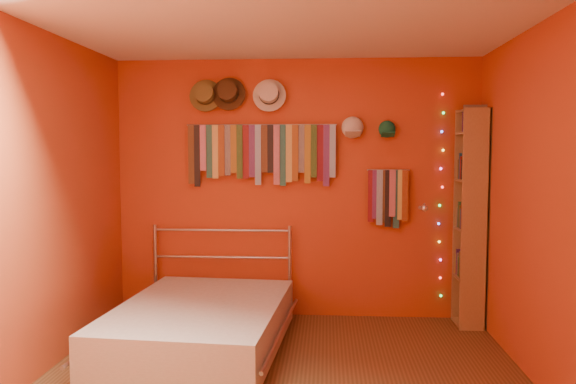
% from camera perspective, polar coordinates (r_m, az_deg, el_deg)
% --- Properties ---
extents(back_wall, '(3.50, 0.02, 2.50)m').
position_cam_1_polar(back_wall, '(5.46, 0.80, 0.32)').
color(back_wall, '#AC461B').
rests_on(back_wall, ground).
extents(right_wall, '(0.02, 3.50, 2.50)m').
position_cam_1_polar(right_wall, '(3.98, 25.33, -1.58)').
color(right_wall, '#AC461B').
rests_on(right_wall, ground).
extents(left_wall, '(0.02, 3.50, 2.50)m').
position_cam_1_polar(left_wall, '(4.23, -25.01, -1.24)').
color(left_wall, '#AC461B').
rests_on(left_wall, ground).
extents(ceiling, '(3.50, 3.50, 0.02)m').
position_cam_1_polar(ceiling, '(3.80, -0.69, 17.55)').
color(ceiling, white).
rests_on(ceiling, back_wall).
extents(tie_rack, '(1.45, 0.03, 0.60)m').
position_cam_1_polar(tie_rack, '(5.41, -2.70, 4.18)').
color(tie_rack, '#A8A8AD').
rests_on(tie_rack, back_wall).
extents(small_tie_rack, '(0.40, 0.03, 0.56)m').
position_cam_1_polar(small_tie_rack, '(5.42, 10.13, -0.35)').
color(small_tie_rack, '#A8A8AD').
rests_on(small_tie_rack, back_wall).
extents(fedora_olive, '(0.31, 0.17, 0.31)m').
position_cam_1_polar(fedora_olive, '(5.49, -8.45, 9.79)').
color(fedora_olive, brown).
rests_on(fedora_olive, back_wall).
extents(fedora_brown, '(0.32, 0.17, 0.32)m').
position_cam_1_polar(fedora_brown, '(5.45, -6.11, 10.01)').
color(fedora_brown, '#3E2916').
rests_on(fedora_brown, back_wall).
extents(fedora_white, '(0.32, 0.17, 0.31)m').
position_cam_1_polar(fedora_white, '(5.39, -1.95, 9.92)').
color(fedora_white, silver).
rests_on(fedora_white, back_wall).
extents(cap_white, '(0.19, 0.24, 0.19)m').
position_cam_1_polar(cap_white, '(5.39, 6.57, 6.51)').
color(cap_white, silver).
rests_on(cap_white, back_wall).
extents(cap_green, '(0.17, 0.21, 0.17)m').
position_cam_1_polar(cap_green, '(5.42, 10.03, 6.29)').
color(cap_green, '#176843').
rests_on(cap_green, back_wall).
extents(fairy_lights, '(0.06, 0.02, 1.95)m').
position_cam_1_polar(fairy_lights, '(5.52, 15.29, -0.42)').
color(fairy_lights, '#FF3333').
rests_on(fairy_lights, back_wall).
extents(reading_lamp, '(0.07, 0.29, 0.08)m').
position_cam_1_polar(reading_lamp, '(5.32, 13.64, -1.59)').
color(reading_lamp, '#A8A8AD').
rests_on(reading_lamp, back_wall).
extents(bookshelf, '(0.25, 0.34, 2.00)m').
position_cam_1_polar(bookshelf, '(5.42, 18.44, -2.39)').
color(bookshelf, olive).
rests_on(bookshelf, ground).
extents(bed, '(1.48, 1.91, 0.90)m').
position_cam_1_polar(bed, '(4.73, -8.86, -13.21)').
color(bed, '#A8A8AD').
rests_on(bed, ground).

